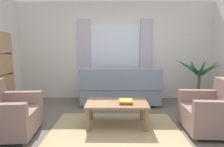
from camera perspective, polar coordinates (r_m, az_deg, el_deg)
The scene contains 10 objects.
ground_plane at distance 3.33m, azimuth 0.98°, elevation -17.45°, with size 6.24×6.24×0.00m, color #6B6056.
wall_back at distance 5.26m, azimuth 0.90°, elevation 6.71°, with size 5.32×0.12×2.60m, color silver.
window_with_curtains at distance 5.17m, azimuth 0.91°, elevation 8.35°, with size 1.98×0.07×1.40m.
area_rug at distance 3.33m, azimuth 0.98°, elevation -17.35°, with size 2.21×1.81×0.01m, color tan.
couch at distance 4.72m, azimuth 2.48°, elevation -4.89°, with size 1.90×0.82×0.92m.
armchair_left at distance 3.56m, azimuth -29.05°, elevation -10.61°, with size 0.89×0.90×0.88m.
armchair_right at distance 3.67m, azimuth 27.89°, elevation -10.00°, with size 0.85×0.87×0.88m.
coffee_table at distance 3.49m, azimuth 1.43°, elevation -9.44°, with size 1.10×0.64×0.44m.
book_stack_on_table at distance 3.44m, azimuth 4.05°, elevation -8.26°, with size 0.24×0.30×0.05m.
potted_plant at distance 5.17m, azimuth 24.48°, elevation -2.52°, with size 1.08×1.09×1.19m.
Camera 1 is at (-0.02, -3.00, 1.45)m, focal length 30.63 mm.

